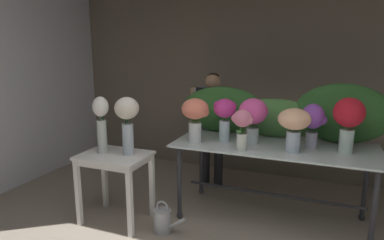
# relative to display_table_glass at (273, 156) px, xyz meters

# --- Properties ---
(ground_plane) EXTENTS (7.74, 7.74, 0.00)m
(ground_plane) POSITION_rel_display_table_glass_xyz_m (-0.44, -0.19, -0.73)
(ground_plane) COLOR gray
(wall_back) EXTENTS (5.96, 0.12, 2.76)m
(wall_back) POSITION_rel_display_table_glass_xyz_m (-0.44, 1.44, 0.65)
(wall_back) COLOR #706656
(wall_back) RESTS_ON ground
(wall_left) EXTENTS (0.12, 3.36, 2.76)m
(wall_left) POSITION_rel_display_table_glass_xyz_m (-3.41, -0.19, 0.65)
(wall_left) COLOR silver
(wall_left) RESTS_ON ground
(display_table_glass) EXTENTS (2.09, 0.90, 0.86)m
(display_table_glass) POSITION_rel_display_table_glass_xyz_m (0.00, 0.00, 0.00)
(display_table_glass) COLOR silver
(display_table_glass) RESTS_ON ground
(side_table_white) EXTENTS (0.71, 0.54, 0.76)m
(side_table_white) POSITION_rel_display_table_glass_xyz_m (-1.56, -0.65, -0.08)
(side_table_white) COLOR white
(side_table_white) RESTS_ON ground
(florist) EXTENTS (0.62, 0.24, 1.54)m
(florist) POSITION_rel_display_table_glass_xyz_m (-0.91, 0.66, 0.22)
(florist) COLOR #232328
(florist) RESTS_ON ground
(foliage_backdrop) EXTENTS (2.32, 0.32, 0.64)m
(foliage_backdrop) POSITION_rel_display_table_glass_xyz_m (0.07, 0.33, 0.41)
(foliage_backdrop) COLOR #2D6028
(foliage_backdrop) RESTS_ON display_table_glass
(vase_fuchsia_tulips) EXTENTS (0.30, 0.30, 0.49)m
(vase_fuchsia_tulips) POSITION_rel_display_table_glass_xyz_m (-0.22, -0.04, 0.44)
(vase_fuchsia_tulips) COLOR silver
(vase_fuchsia_tulips) RESTS_ON display_table_glass
(vase_violet_freesia) EXTENTS (0.26, 0.23, 0.46)m
(vase_violet_freesia) POSITION_rel_display_table_glass_xyz_m (0.37, 0.02, 0.41)
(vase_violet_freesia) COLOR silver
(vase_violet_freesia) RESTS_ON display_table_glass
(vase_rosy_snapdragons) EXTENTS (0.23, 0.19, 0.41)m
(vase_rosy_snapdragons) POSITION_rel_display_table_glass_xyz_m (-0.27, -0.33, 0.38)
(vase_rosy_snapdragons) COLOR silver
(vase_rosy_snapdragons) RESTS_ON display_table_glass
(vase_peach_hydrangea) EXTENTS (0.31, 0.31, 0.43)m
(vase_peach_hydrangea) POSITION_rel_display_table_glass_xyz_m (0.21, -0.20, 0.41)
(vase_peach_hydrangea) COLOR silver
(vase_peach_hydrangea) RESTS_ON display_table_glass
(vase_crimson_stock) EXTENTS (0.29, 0.29, 0.54)m
(vase_crimson_stock) POSITION_rel_display_table_glass_xyz_m (0.69, -0.03, 0.47)
(vase_crimson_stock) COLOR silver
(vase_crimson_stock) RESTS_ON display_table_glass
(vase_magenta_anemones) EXTENTS (0.25, 0.24, 0.47)m
(vase_magenta_anemones) POSITION_rel_display_table_glass_xyz_m (-0.52, -0.07, 0.43)
(vase_magenta_anemones) COLOR silver
(vase_magenta_anemones) RESTS_ON display_table_glass
(vase_coral_ranunculus) EXTENTS (0.30, 0.29, 0.48)m
(vase_coral_ranunculus) POSITION_rel_display_table_glass_xyz_m (-0.81, -0.22, 0.43)
(vase_coral_ranunculus) COLOR silver
(vase_coral_ranunculus) RESTS_ON display_table_glass
(vase_white_roses_tall) EXTENTS (0.17, 0.17, 0.61)m
(vase_white_roses_tall) POSITION_rel_display_table_glass_xyz_m (-1.71, -0.65, 0.37)
(vase_white_roses_tall) COLOR silver
(vase_white_roses_tall) RESTS_ON side_table_white
(vase_cream_lisianthus_tall) EXTENTS (0.25, 0.25, 0.61)m
(vase_cream_lisianthus_tall) POSITION_rel_display_table_glass_xyz_m (-1.42, -0.59, 0.42)
(vase_cream_lisianthus_tall) COLOR silver
(vase_cream_lisianthus_tall) RESTS_ON side_table_white
(watering_can) EXTENTS (0.35, 0.18, 0.34)m
(watering_can) POSITION_rel_display_table_glass_xyz_m (-0.98, -0.68, -0.61)
(watering_can) COLOR #999EA3
(watering_can) RESTS_ON ground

